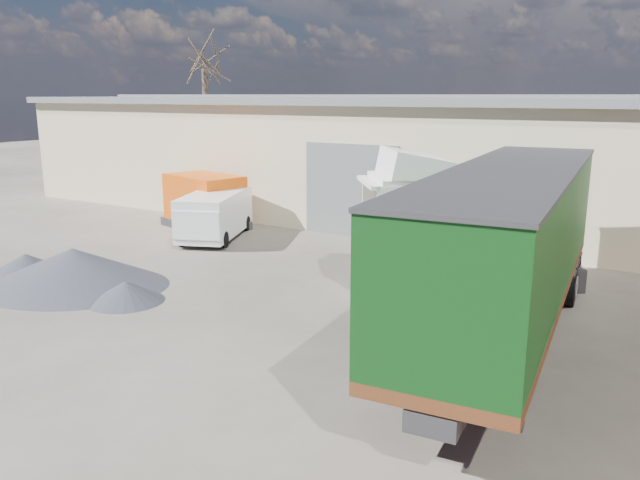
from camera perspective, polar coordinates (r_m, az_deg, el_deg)
The scene contains 8 objects.
ground at distance 15.44m, azimuth -8.51°, elevation -7.55°, with size 120.00×120.00×0.00m, color black.
warehouse at distance 31.20m, azimuth 1.65°, elevation 8.08°, with size 30.60×12.60×5.42m.
bare_tree at distance 41.43m, azimuth -10.59°, elevation 16.40°, with size 4.00×4.00×9.60m.
tractor_unit at distance 17.56m, azimuth 10.29°, elevation 0.69°, with size 6.06×5.35×4.03m.
box_trailer at distance 14.20m, azimuth 17.01°, elevation 0.21°, with size 3.50×11.92×3.91m.
panel_van at distance 24.12m, azimuth -9.70°, elevation 2.20°, with size 3.25×4.67×1.77m.
orange_skip at distance 26.38m, azimuth -10.47°, elevation 3.19°, with size 3.95×3.00×2.19m.
gravel_heap at distance 19.39m, azimuth -21.78°, elevation -2.42°, with size 7.58×7.22×1.14m.
Camera 1 is at (9.33, -11.04, 5.42)m, focal length 35.00 mm.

